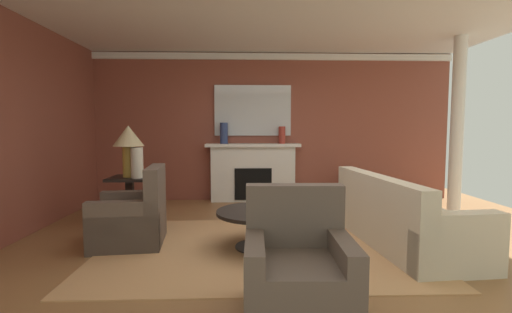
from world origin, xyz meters
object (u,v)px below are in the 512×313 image
Objects in this scene: mantel_mirror at (253,111)px; side_table at (130,197)px; fireplace at (253,174)px; armchair_facing_fireplace at (298,274)px; table_lamp at (128,141)px; vase_mantel_left at (224,133)px; sofa at (401,221)px; vase_tall_corner at (353,188)px; vase_on_side_table at (137,163)px; armchair_near_window at (133,219)px; coffee_table at (259,220)px; vase_mantel_right at (282,135)px.

side_table is at bearing -136.97° from mantel_mirror.
armchair_facing_fireplace is (0.23, -4.24, -0.22)m from fireplace.
table_lamp is (0.00, 0.00, 0.82)m from side_table.
vase_mantel_left is at bearing -174.89° from fireplace.
sofa reaches higher than vase_tall_corner.
vase_tall_corner is at bearing -12.71° from mantel_mirror.
vase_on_side_table is (-1.70, -1.84, -0.83)m from mantel_mirror.
mantel_mirror is at bearing 167.29° from vase_tall_corner.
vase_mantel_left reaches higher than sofa.
vase_on_side_table is (0.15, -0.12, -0.31)m from table_lamp.
table_lamp is at bearing 141.34° from vase_on_side_table.
vase_mantel_left reaches higher than armchair_facing_fireplace.
vase_mantel_left reaches higher than armchair_near_window.
armchair_near_window is 4.07m from vase_tall_corner.
armchair_near_window reaches higher than side_table.
coffee_table is 2.29× the size of vase_on_side_table.
vase_tall_corner is at bearing 19.38° from table_lamp.
sofa is at bearing 46.43° from armchair_facing_fireplace.
mantel_mirror is 2.54× the size of vase_tall_corner.
table_lamp reaches higher than side_table.
armchair_facing_fireplace is 2.91× the size of vase_mantel_right.
table_lamp reaches higher than armchair_near_window.
table_lamp is (-0.32, 0.95, 0.92)m from armchair_near_window.
table_lamp reaches higher than vase_on_side_table.
armchair_near_window is 1.36m from table_lamp.
vase_mantel_right reaches higher than coffee_table.
vase_tall_corner is (3.71, 1.30, -0.11)m from side_table.
vase_mantel_left is (-2.26, 2.64, 1.01)m from sofa.
armchair_facing_fireplace reaches higher than sofa.
vase_on_side_table is at bearing 101.68° from armchair_near_window.
vase_mantel_right is at bearing 169.21° from vase_tall_corner.
armchair_facing_fireplace is at bearing -81.18° from coffee_table.
armchair_near_window is at bearing 177.55° from sofa.
armchair_near_window is at bearing -111.35° from vase_mantel_left.
mantel_mirror is at bearing 43.03° from table_lamp.
mantel_mirror is 3.59m from sofa.
table_lamp is 2.03m from vase_mantel_left.
vase_on_side_table is at bearing -132.63° from mantel_mirror.
armchair_near_window is at bearing -120.92° from fireplace.
armchair_near_window is 2.44m from armchair_facing_fireplace.
armchair_near_window is at bearing -146.42° from vase_tall_corner.
table_lamp is at bearing -160.62° from vase_tall_corner.
table_lamp is (-1.85, 1.14, 0.89)m from coffee_table.
vase_on_side_table is 2.07m from vase_mantel_left.
table_lamp is at bearing 128.22° from armchair_facing_fireplace.
armchair_facing_fireplace is 1.36× the size of side_table.
vase_mantel_right reaches higher than fireplace.
armchair_facing_fireplace is 1.27× the size of table_lamp.
vase_tall_corner is at bearing 21.81° from vase_on_side_table.
vase_tall_corner is (3.39, 2.25, -0.02)m from armchair_near_window.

